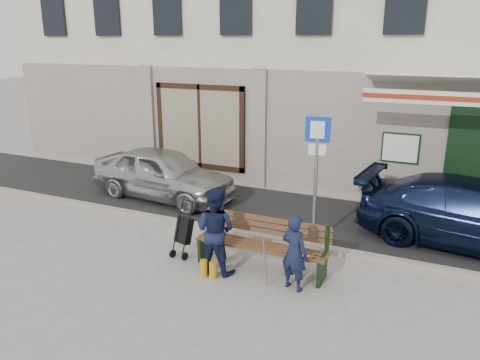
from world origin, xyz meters
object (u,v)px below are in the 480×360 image
Objects in this scene: man at (294,253)px; woman at (215,230)px; stroller at (184,231)px; bench at (259,245)px; car_silver at (163,173)px; car_navy at (477,215)px; parking_sign at (316,162)px.

woman is at bearing 14.55° from man.
bench is at bearing 18.93° from stroller.
man is (4.52, -3.03, -0.01)m from car_silver.
bench is (-3.53, -2.64, -0.20)m from car_navy.
car_silver is 2.98× the size of man.
car_navy is 2.95× the size of woman.
car_navy is at bearing 36.76° from bench.
parking_sign is 2.37m from woman.
car_navy reaches higher than bench.
car_navy is 1.90× the size of bench.
woman is (3.07, -3.00, 0.12)m from car_silver.
woman is at bearing -133.54° from parking_sign.
man is at bearing 144.87° from car_navy.
car_silver reaches higher than bench.
man is (0.80, -0.43, 0.19)m from bench.
bench is (-0.61, -1.37, -1.26)m from parking_sign.
woman is at bearing -148.44° from bench.
car_silver is 4.55m from bench.
car_navy is 4.11m from man.
stroller is (-0.85, 0.33, -0.30)m from woman.
parking_sign is (-2.92, -1.26, 1.06)m from car_navy.
man is (0.19, -1.80, -1.07)m from parking_sign.
bench is 0.83m from woman.
car_silver is at bearing 96.89° from car_navy.
parking_sign reaches higher than man.
stroller is at bearing 124.89° from car_navy.
man is 2.33m from stroller.
stroller is (-1.50, -0.07, 0.02)m from bench.
bench is (3.73, -2.60, -0.20)m from car_silver.
car_silver reaches higher than stroller.
bench is 1.51m from stroller.
bench is 0.92m from man.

